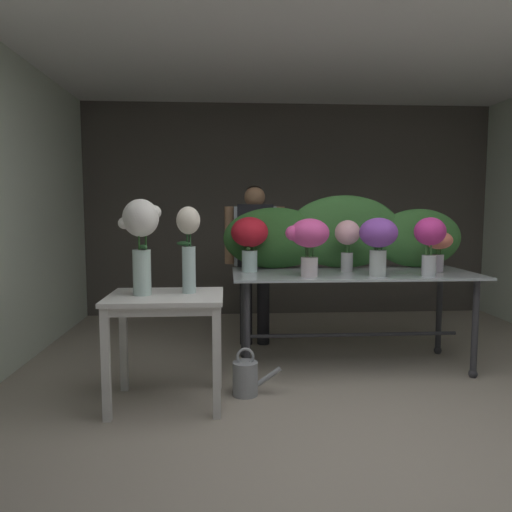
{
  "coord_description": "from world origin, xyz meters",
  "views": [
    {
      "loc": [
        -0.79,
        -2.2,
        1.32
      ],
      "look_at": [
        -0.57,
        1.3,
        0.97
      ],
      "focal_mm": 33.35,
      "sensor_mm": 36.0,
      "label": 1
    }
  ],
  "objects_px": {
    "vase_fuchsia_dahlias": "(309,238)",
    "vase_white_roses_tall": "(141,235)",
    "florist": "(255,248)",
    "vase_cream_lisianthus_tall": "(189,244)",
    "display_table_glass": "(353,287)",
    "watering_can": "(246,378)",
    "vase_magenta_anemones": "(430,238)",
    "side_table_white": "(166,309)",
    "vase_coral_carnations": "(439,245)",
    "vase_blush_freesia": "(347,238)",
    "vase_violet_ranunculus": "(378,239)",
    "vase_crimson_lilies": "(250,236)"
  },
  "relations": [
    {
      "from": "vase_magenta_anemones",
      "to": "display_table_glass",
      "type": "bearing_deg",
      "value": 151.27
    },
    {
      "from": "vase_fuchsia_dahlias",
      "to": "vase_white_roses_tall",
      "type": "distance_m",
      "value": 1.27
    },
    {
      "from": "vase_violet_ranunculus",
      "to": "vase_white_roses_tall",
      "type": "relative_size",
      "value": 0.71
    },
    {
      "from": "vase_coral_carnations",
      "to": "vase_blush_freesia",
      "type": "xyz_separation_m",
      "value": [
        -0.76,
        0.04,
        0.05
      ]
    },
    {
      "from": "vase_blush_freesia",
      "to": "vase_white_roses_tall",
      "type": "relative_size",
      "value": 0.67
    },
    {
      "from": "vase_fuchsia_dahlias",
      "to": "vase_coral_carnations",
      "type": "distance_m",
      "value": 1.15
    },
    {
      "from": "vase_fuchsia_dahlias",
      "to": "vase_blush_freesia",
      "type": "relative_size",
      "value": 1.04
    },
    {
      "from": "vase_fuchsia_dahlias",
      "to": "watering_can",
      "type": "height_order",
      "value": "vase_fuchsia_dahlias"
    },
    {
      "from": "side_table_white",
      "to": "vase_coral_carnations",
      "type": "distance_m",
      "value": 2.29
    },
    {
      "from": "vase_cream_lisianthus_tall",
      "to": "vase_white_roses_tall",
      "type": "bearing_deg",
      "value": -168.92
    },
    {
      "from": "florist",
      "to": "watering_can",
      "type": "bearing_deg",
      "value": -96.22
    },
    {
      "from": "florist",
      "to": "vase_cream_lisianthus_tall",
      "type": "bearing_deg",
      "value": -111.66
    },
    {
      "from": "vase_cream_lisianthus_tall",
      "to": "vase_blush_freesia",
      "type": "bearing_deg",
      "value": 26.77
    },
    {
      "from": "vase_violet_ranunculus",
      "to": "vase_cream_lisianthus_tall",
      "type": "distance_m",
      "value": 1.47
    },
    {
      "from": "vase_blush_freesia",
      "to": "vase_white_roses_tall",
      "type": "bearing_deg",
      "value": -156.05
    },
    {
      "from": "vase_fuchsia_dahlias",
      "to": "vase_magenta_anemones",
      "type": "relative_size",
      "value": 0.98
    },
    {
      "from": "vase_magenta_anemones",
      "to": "watering_can",
      "type": "xyz_separation_m",
      "value": [
        -1.43,
        -0.27,
        -0.97
      ]
    },
    {
      "from": "vase_fuchsia_dahlias",
      "to": "vase_blush_freesia",
      "type": "distance_m",
      "value": 0.45
    },
    {
      "from": "side_table_white",
      "to": "vase_fuchsia_dahlias",
      "type": "relative_size",
      "value": 1.71
    },
    {
      "from": "florist",
      "to": "vase_cream_lisianthus_tall",
      "type": "relative_size",
      "value": 2.63
    },
    {
      "from": "vase_cream_lisianthus_tall",
      "to": "vase_fuchsia_dahlias",
      "type": "bearing_deg",
      "value": 22.3
    },
    {
      "from": "side_table_white",
      "to": "vase_cream_lisianthus_tall",
      "type": "distance_m",
      "value": 0.47
    },
    {
      "from": "vase_fuchsia_dahlias",
      "to": "vase_white_roses_tall",
      "type": "bearing_deg",
      "value": -160.43
    },
    {
      "from": "florist",
      "to": "vase_coral_carnations",
      "type": "relative_size",
      "value": 4.59
    },
    {
      "from": "side_table_white",
      "to": "watering_can",
      "type": "xyz_separation_m",
      "value": [
        0.54,
        0.11,
        -0.52
      ]
    },
    {
      "from": "vase_magenta_anemones",
      "to": "vase_white_roses_tall",
      "type": "height_order",
      "value": "vase_white_roses_tall"
    },
    {
      "from": "display_table_glass",
      "to": "vase_fuchsia_dahlias",
      "type": "bearing_deg",
      "value": -149.75
    },
    {
      "from": "vase_violet_ranunculus",
      "to": "display_table_glass",
      "type": "bearing_deg",
      "value": 116.31
    },
    {
      "from": "vase_violet_ranunculus",
      "to": "vase_magenta_anemones",
      "type": "bearing_deg",
      "value": -4.66
    },
    {
      "from": "vase_white_roses_tall",
      "to": "vase_cream_lisianthus_tall",
      "type": "distance_m",
      "value": 0.32
    },
    {
      "from": "side_table_white",
      "to": "watering_can",
      "type": "height_order",
      "value": "side_table_white"
    },
    {
      "from": "vase_coral_carnations",
      "to": "vase_cream_lisianthus_tall",
      "type": "xyz_separation_m",
      "value": [
        -2.01,
        -0.59,
        0.06
      ]
    },
    {
      "from": "vase_coral_carnations",
      "to": "display_table_glass",
      "type": "bearing_deg",
      "value": 178.81
    },
    {
      "from": "florist",
      "to": "watering_can",
      "type": "height_order",
      "value": "florist"
    },
    {
      "from": "vase_crimson_lilies",
      "to": "vase_blush_freesia",
      "type": "xyz_separation_m",
      "value": [
        0.8,
        -0.06,
        -0.02
      ]
    },
    {
      "from": "florist",
      "to": "vase_fuchsia_dahlias",
      "type": "distance_m",
      "value": 1.05
    },
    {
      "from": "vase_coral_carnations",
      "to": "watering_can",
      "type": "relative_size",
      "value": 0.96
    },
    {
      "from": "vase_coral_carnations",
      "to": "florist",
      "type": "bearing_deg",
      "value": 153.3
    },
    {
      "from": "vase_crimson_lilies",
      "to": "watering_can",
      "type": "bearing_deg",
      "value": -95.39
    },
    {
      "from": "display_table_glass",
      "to": "watering_can",
      "type": "bearing_deg",
      "value": -148.69
    },
    {
      "from": "watering_can",
      "to": "vase_white_roses_tall",
      "type": "bearing_deg",
      "value": -170.97
    },
    {
      "from": "display_table_glass",
      "to": "vase_coral_carnations",
      "type": "xyz_separation_m",
      "value": [
        0.71,
        -0.01,
        0.35
      ]
    },
    {
      "from": "display_table_glass",
      "to": "watering_can",
      "type": "xyz_separation_m",
      "value": [
        -0.91,
        -0.55,
        -0.55
      ]
    },
    {
      "from": "side_table_white",
      "to": "vase_violet_ranunculus",
      "type": "bearing_deg",
      "value": 14.64
    },
    {
      "from": "watering_can",
      "to": "vase_violet_ranunculus",
      "type": "bearing_deg",
      "value": 16.26
    },
    {
      "from": "display_table_glass",
      "to": "vase_violet_ranunculus",
      "type": "distance_m",
      "value": 0.5
    },
    {
      "from": "side_table_white",
      "to": "vase_blush_freesia",
      "type": "xyz_separation_m",
      "value": [
        1.41,
        0.69,
        0.43
      ]
    },
    {
      "from": "vase_violet_ranunculus",
      "to": "vase_blush_freesia",
      "type": "relative_size",
      "value": 1.06
    },
    {
      "from": "vase_cream_lisianthus_tall",
      "to": "florist",
      "type": "bearing_deg",
      "value": 68.34
    },
    {
      "from": "florist",
      "to": "vase_crimson_lilies",
      "type": "xyz_separation_m",
      "value": [
        -0.08,
        -0.64,
        0.15
      ]
    }
  ]
}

